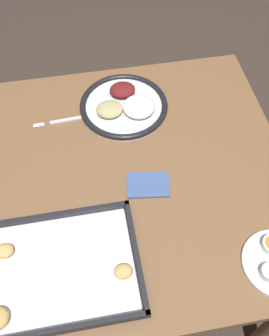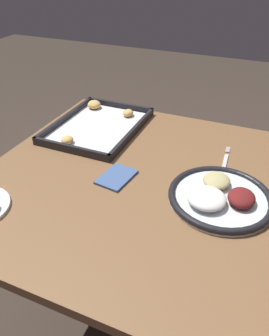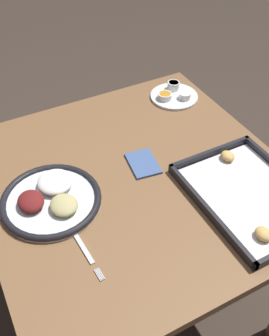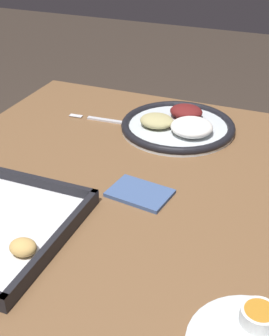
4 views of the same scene
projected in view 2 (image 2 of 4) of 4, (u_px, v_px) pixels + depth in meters
ground_plane at (135, 310)px, 1.40m from camera, size 8.00×8.00×0.00m
dining_table at (135, 204)px, 1.06m from camera, size 0.92×0.90×0.71m
dinner_plate at (220, 196)px, 0.89m from camera, size 0.29×0.29×0.05m
fork at (224, 166)px, 1.04m from camera, size 0.23×0.03×0.00m
baking_tray at (98, 124)px, 1.26m from camera, size 0.40×0.30×0.04m
napkin at (117, 177)px, 0.99m from camera, size 0.13×0.10×0.01m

